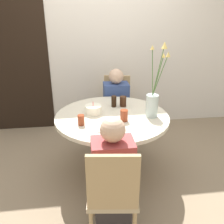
# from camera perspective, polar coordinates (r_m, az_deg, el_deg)

# --- Properties ---
(ground_plane) EXTENTS (16.00, 16.00, 0.00)m
(ground_plane) POSITION_cam_1_polar(r_m,az_deg,el_deg) (3.07, 0.00, -13.08)
(ground_plane) COLOR #89755B
(wall_back) EXTENTS (8.00, 0.05, 2.60)m
(wall_back) POSITION_cam_1_polar(r_m,az_deg,el_deg) (3.83, -2.55, 15.37)
(wall_back) COLOR silver
(wall_back) RESTS_ON ground_plane
(doorway_panel) EXTENTS (0.90, 0.01, 2.05)m
(doorway_panel) POSITION_cam_1_polar(r_m,az_deg,el_deg) (3.94, -20.73, 10.09)
(doorway_panel) COLOR black
(doorway_panel) RESTS_ON ground_plane
(dining_table) EXTENTS (1.24, 1.24, 0.72)m
(dining_table) POSITION_cam_1_polar(r_m,az_deg,el_deg) (2.77, 0.00, -3.29)
(dining_table) COLOR beige
(dining_table) RESTS_ON ground_plane
(chair_near_front) EXTENTS (0.47, 0.47, 0.88)m
(chair_near_front) POSITION_cam_1_polar(r_m,az_deg,el_deg) (3.67, 1.05, 1.98)
(chair_near_front) COLOR tan
(chair_near_front) RESTS_ON ground_plane
(chair_far_back) EXTENTS (0.44, 0.44, 0.88)m
(chair_far_back) POSITION_cam_1_polar(r_m,az_deg,el_deg) (2.02, 0.19, -17.67)
(chair_far_back) COLOR tan
(chair_far_back) RESTS_ON ground_plane
(birthday_cake) EXTENTS (0.18, 0.18, 0.14)m
(birthday_cake) POSITION_cam_1_polar(r_m,az_deg,el_deg) (2.75, -4.30, 0.58)
(birthday_cake) COLOR white
(birthday_cake) RESTS_ON dining_table
(flower_vase) EXTENTS (0.21, 0.17, 0.79)m
(flower_vase) POSITION_cam_1_polar(r_m,az_deg,el_deg) (2.65, 9.35, 2.67)
(flower_vase) COLOR #B2C6C1
(flower_vase) RESTS_ON dining_table
(side_plate) EXTENTS (0.22, 0.22, 0.01)m
(side_plate) POSITION_cam_1_polar(r_m,az_deg,el_deg) (2.42, -1.41, -3.73)
(side_plate) COLOR white
(side_plate) RESTS_ON dining_table
(drink_glass_0) EXTENTS (0.06, 0.06, 0.13)m
(drink_glass_0) POSITION_cam_1_polar(r_m,az_deg,el_deg) (2.93, 0.43, 2.45)
(drink_glass_0) COLOR black
(drink_glass_0) RESTS_ON dining_table
(drink_glass_1) EXTENTS (0.08, 0.08, 0.12)m
(drink_glass_1) POSITION_cam_1_polar(r_m,az_deg,el_deg) (2.56, 2.77, -0.80)
(drink_glass_1) COLOR maroon
(drink_glass_1) RESTS_ON dining_table
(drink_glass_2) EXTENTS (0.08, 0.08, 0.12)m
(drink_glass_2) POSITION_cam_1_polar(r_m,az_deg,el_deg) (2.94, 2.53, 2.44)
(drink_glass_2) COLOR #33190C
(drink_glass_2) RESTS_ON dining_table
(drink_glass_3) EXTENTS (0.07, 0.07, 0.11)m
(drink_glass_3) POSITION_cam_1_polar(r_m,az_deg,el_deg) (2.50, -7.08, -1.84)
(drink_glass_3) COLOR maroon
(drink_glass_3) RESTS_ON dining_table
(person_woman) EXTENTS (0.34, 0.24, 1.04)m
(person_woman) POSITION_cam_1_polar(r_m,az_deg,el_deg) (3.52, 0.91, 1.01)
(person_woman) COLOR #383333
(person_woman) RESTS_ON ground_plane
(person_guest) EXTENTS (0.34, 0.24, 1.04)m
(person_guest) POSITION_cam_1_polar(r_m,az_deg,el_deg) (2.15, 0.14, -14.92)
(person_guest) COLOR #383333
(person_guest) RESTS_ON ground_plane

